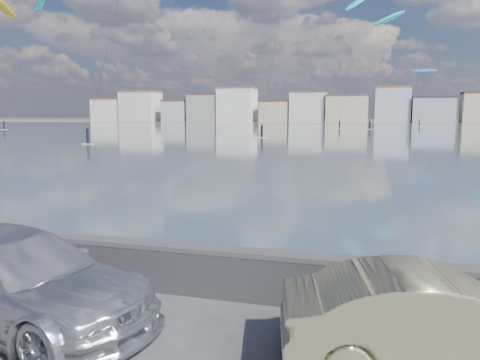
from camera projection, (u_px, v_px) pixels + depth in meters
ground at (105, 357)px, 7.08m from camera, size 700.00×700.00×0.00m
bay_water at (353, 132)px, 94.28m from camera, size 500.00×177.00×0.00m
far_shore_strip at (363, 122)px, 197.68m from camera, size 500.00×60.00×0.00m
seawall at (176, 265)px, 9.57m from camera, size 400.00×0.36×1.08m
far_buildings at (366, 108)px, 183.14m from camera, size 240.79×13.26×14.60m
car_silver at (16, 279)px, 8.15m from camera, size 5.85×3.32×1.60m
car_champagne at (435, 320)px, 6.68m from camera, size 4.62×2.43×1.45m
kitesurfer_0 at (39, 7)px, 112.59m from camera, size 7.41×15.08×31.30m
kitesurfer_1 at (424, 71)px, 139.97m from camera, size 8.74×8.17×17.39m
kitesurfer_10 at (389, 20)px, 114.45m from camera, size 9.03×13.56×29.61m
kitesurfer_13 at (360, 2)px, 114.78m from camera, size 9.24×11.08×34.72m
kitesurfer_14 at (1, 7)px, 108.97m from camera, size 3.19×17.36×31.73m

